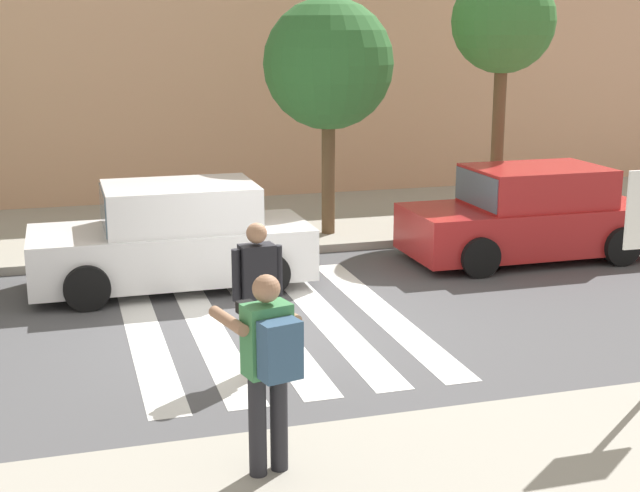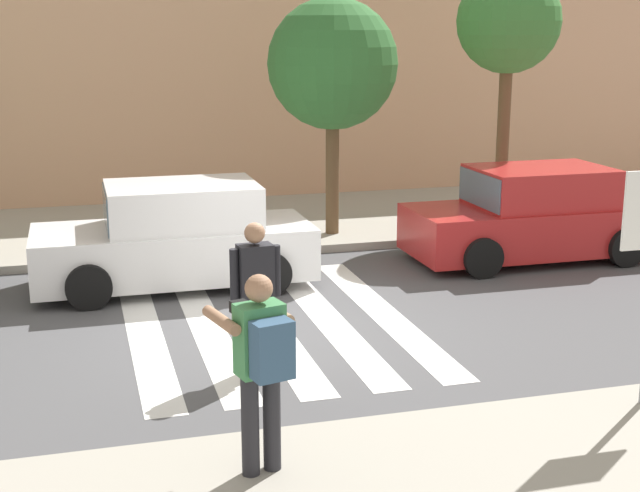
# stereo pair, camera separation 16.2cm
# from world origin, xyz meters

# --- Properties ---
(ground_plane) EXTENTS (120.00, 120.00, 0.00)m
(ground_plane) POSITION_xyz_m (0.00, 0.00, 0.00)
(ground_plane) COLOR #4C4C4F
(sidewalk_far) EXTENTS (60.00, 4.80, 0.14)m
(sidewalk_far) POSITION_xyz_m (0.00, 6.00, 0.07)
(sidewalk_far) COLOR #9E998C
(sidewalk_far) RESTS_ON ground
(building_facade_far) EXTENTS (56.00, 4.00, 5.29)m
(building_facade_far) POSITION_xyz_m (0.00, 10.40, 2.64)
(building_facade_far) COLOR tan
(building_facade_far) RESTS_ON ground
(crosswalk_stripe_0) EXTENTS (0.44, 5.20, 0.01)m
(crosswalk_stripe_0) POSITION_xyz_m (-1.60, 0.20, 0.00)
(crosswalk_stripe_0) COLOR silver
(crosswalk_stripe_0) RESTS_ON ground
(crosswalk_stripe_1) EXTENTS (0.44, 5.20, 0.01)m
(crosswalk_stripe_1) POSITION_xyz_m (-0.80, 0.20, 0.00)
(crosswalk_stripe_1) COLOR silver
(crosswalk_stripe_1) RESTS_ON ground
(crosswalk_stripe_2) EXTENTS (0.44, 5.20, 0.01)m
(crosswalk_stripe_2) POSITION_xyz_m (0.00, 0.20, 0.00)
(crosswalk_stripe_2) COLOR silver
(crosswalk_stripe_2) RESTS_ON ground
(crosswalk_stripe_3) EXTENTS (0.44, 5.20, 0.01)m
(crosswalk_stripe_3) POSITION_xyz_m (0.80, 0.20, 0.00)
(crosswalk_stripe_3) COLOR silver
(crosswalk_stripe_3) RESTS_ON ground
(crosswalk_stripe_4) EXTENTS (0.44, 5.20, 0.01)m
(crosswalk_stripe_4) POSITION_xyz_m (1.60, 0.20, 0.00)
(crosswalk_stripe_4) COLOR silver
(crosswalk_stripe_4) RESTS_ON ground
(photographer_with_backpack) EXTENTS (0.70, 0.92, 1.72)m
(photographer_with_backpack) POSITION_xyz_m (-0.96, -4.02, 1.17)
(photographer_with_backpack) COLOR #232328
(photographer_with_backpack) RESTS_ON sidewalk_near
(pedestrian_crossing) EXTENTS (0.58, 0.28, 1.72)m
(pedestrian_crossing) POSITION_xyz_m (-0.48, -1.43, 0.97)
(pedestrian_crossing) COLOR tan
(pedestrian_crossing) RESTS_ON ground
(parked_car_white) EXTENTS (4.10, 1.92, 1.55)m
(parked_car_white) POSITION_xyz_m (-0.93, 2.30, 0.73)
(parked_car_white) COLOR white
(parked_car_white) RESTS_ON ground
(parked_car_red) EXTENTS (4.10, 1.92, 1.55)m
(parked_car_red) POSITION_xyz_m (4.98, 2.30, 0.73)
(parked_car_red) COLOR red
(parked_car_red) RESTS_ON ground
(street_tree_center) EXTENTS (2.29, 2.29, 4.18)m
(street_tree_center) POSITION_xyz_m (2.13, 4.48, 3.15)
(street_tree_center) COLOR brown
(street_tree_center) RESTS_ON sidewalk_far
(street_tree_east) EXTENTS (1.92, 1.92, 4.72)m
(street_tree_east) POSITION_xyz_m (5.52, 4.55, 3.85)
(street_tree_east) COLOR brown
(street_tree_east) RESTS_ON sidewalk_far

